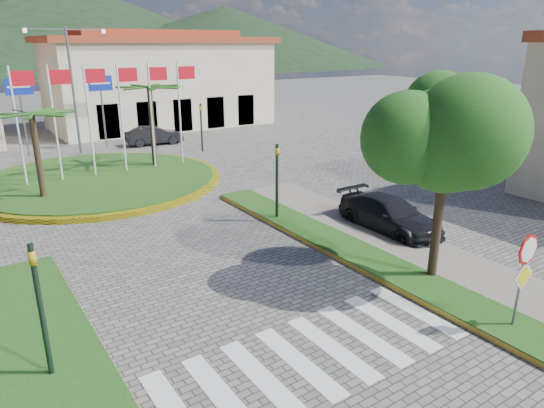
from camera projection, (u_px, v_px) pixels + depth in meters
sidewalk_right at (535, 315)px, 12.91m from camera, size 4.00×28.00×0.15m
verge_right at (510, 328)px, 12.27m from camera, size 1.60×28.00×0.18m
crosswalk at (312, 356)px, 11.33m from camera, size 8.00×3.00×0.01m
roundabout_island at (99, 179)px, 25.44m from camera, size 12.70×12.70×6.00m
stop_sign at (524, 267)px, 11.76m from camera, size 0.80×0.11×2.65m
deciduous_tree at (450, 111)px, 13.40m from camera, size 3.60×3.60×6.80m
traffic_light_left at (40, 300)px, 9.93m from camera, size 0.15×0.18×3.20m
traffic_light_right at (277, 175)px, 19.40m from camera, size 0.15×0.18×3.20m
traffic_light_far at (201, 123)px, 32.28m from camera, size 0.18×0.15×3.20m
direction_sign_west at (21, 101)px, 30.38m from camera, size 1.60×0.14×5.20m
direction_sign_east at (102, 96)px, 33.04m from camera, size 1.60×0.14×5.20m
street_lamp_centre at (72, 84)px, 30.91m from camera, size 4.80×0.16×8.00m
building_right at (160, 80)px, 42.17m from camera, size 19.08×9.54×8.05m
hill_far_mid at (12, 14)px, 137.37m from camera, size 180.00×180.00×30.00m
hill_far_east at (226, 37)px, 148.75m from camera, size 120.00×120.00×18.00m
car_dark_b at (154, 135)px, 34.94m from camera, size 4.15×1.78×1.33m
car_side_right at (390, 214)px, 18.75m from camera, size 1.86×4.55×1.32m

